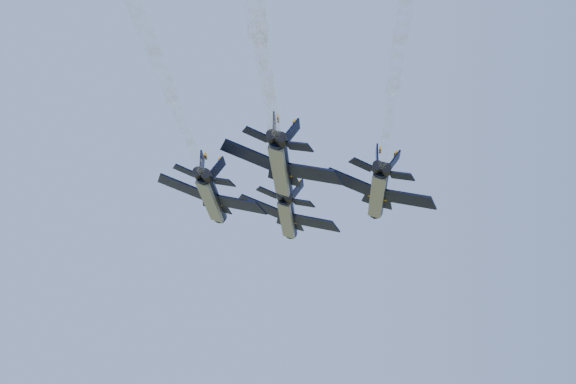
{
  "coord_description": "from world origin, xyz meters",
  "views": [
    {
      "loc": [
        -5.51,
        -94.51,
        65.19
      ],
      "look_at": [
        0.32,
        2.97,
        98.72
      ],
      "focal_mm": 50.0,
      "sensor_mm": 36.0,
      "label": 1
    }
  ],
  "objects": [
    {
      "name": "jet_slot",
      "position": [
        -1.09,
        -8.49,
        97.68
      ],
      "size": [
        14.21,
        19.26,
        5.72
      ],
      "rotation": [
        0.0,
        0.32,
        -0.12
      ],
      "color": "black"
    },
    {
      "name": "jet_right",
      "position": [
        11.48,
        -0.19,
        97.68
      ],
      "size": [
        14.21,
        19.26,
        5.72
      ],
      "rotation": [
        0.0,
        0.32,
        -0.12
      ],
      "color": "black"
    },
    {
      "name": "jet_left",
      "position": [
        -9.35,
        3.11,
        97.68
      ],
      "size": [
        14.21,
        19.26,
        5.72
      ],
      "rotation": [
        0.0,
        0.32,
        -0.12
      ],
      "color": "black"
    },
    {
      "name": "jet_lead",
      "position": [
        0.8,
        10.54,
        97.68
      ],
      "size": [
        14.21,
        19.26,
        5.72
      ],
      "rotation": [
        0.0,
        0.32,
        -0.12
      ],
      "color": "black"
    }
  ]
}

